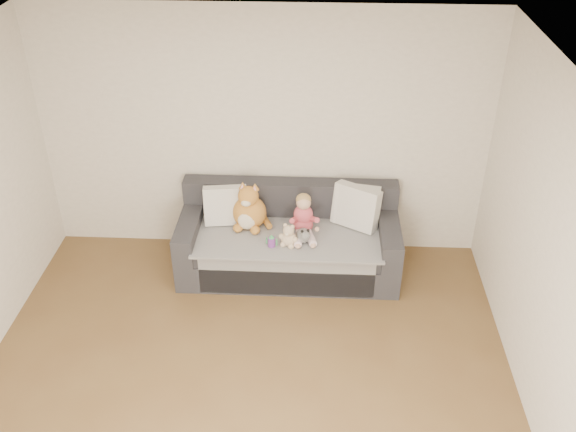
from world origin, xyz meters
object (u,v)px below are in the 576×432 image
object	(u,v)px
plush_cat	(249,210)
teddy_bear	(289,237)
toddler	(304,218)
sippy_cup	(272,240)
sofa	(289,242)

from	to	relation	value
plush_cat	teddy_bear	xyz separation A→B (m)	(0.41, -0.32, -0.09)
toddler	sippy_cup	world-z (taller)	toddler
toddler	sippy_cup	bearing A→B (deg)	-145.85
teddy_bear	sippy_cup	distance (m)	0.17
sippy_cup	sofa	bearing A→B (deg)	63.77
sofa	sippy_cup	size ratio (longest dim) A/B	16.94
toddler	sippy_cup	distance (m)	0.41
plush_cat	teddy_bear	world-z (taller)	plush_cat
toddler	plush_cat	world-z (taller)	plush_cat
sofa	toddler	world-z (taller)	toddler
teddy_bear	toddler	bearing A→B (deg)	78.10
plush_cat	sippy_cup	size ratio (longest dim) A/B	3.97
teddy_bear	sippy_cup	size ratio (longest dim) A/B	1.88
toddler	plush_cat	distance (m)	0.55
sofa	plush_cat	size ratio (longest dim) A/B	4.26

